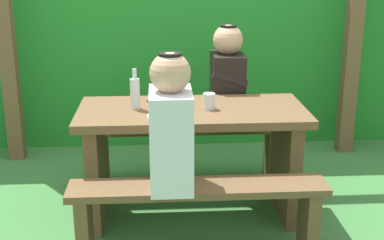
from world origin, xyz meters
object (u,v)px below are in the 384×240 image
object	(u,v)px
bench_far	(188,142)
bottle_right	(169,96)
bottle_left	(135,93)
bench_near	(198,206)
drinking_glass	(209,101)
picnic_table	(192,143)
person_black_coat	(227,80)
cell_phone	(156,102)
person_white_shirt	(171,126)

from	to	relation	value
bench_far	bottle_right	xyz separation A→B (m)	(-0.14, -0.56, 0.50)
bench_far	bottle_left	bearing A→B (deg)	-124.48
bench_near	drinking_glass	size ratio (longest dim) A/B	14.43
picnic_table	bottle_right	world-z (taller)	bottle_right
person_black_coat	bottle_left	size ratio (longest dim) A/B	2.90
bench_far	drinking_glass	distance (m)	0.71
picnic_table	drinking_glass	bearing A→B (deg)	-9.23
bench_far	cell_phone	distance (m)	0.61
bottle_left	cell_phone	bearing A→B (deg)	42.75
bench_near	person_black_coat	bearing A→B (deg)	74.70
bench_near	person_black_coat	xyz separation A→B (m)	(0.28, 1.03, 0.46)
bench_near	bottle_right	xyz separation A→B (m)	(-0.14, 0.48, 0.50)
bench_far	picnic_table	bearing A→B (deg)	-90.00
bottle_left	cell_phone	size ratio (longest dim) A/B	1.77
picnic_table	drinking_glass	distance (m)	0.30
person_white_shirt	bottle_right	bearing A→B (deg)	89.73
drinking_glass	cell_phone	distance (m)	0.36
picnic_table	bench_near	distance (m)	0.55
bench_far	drinking_glass	world-z (taller)	drinking_glass
bench_near	picnic_table	bearing A→B (deg)	90.00
picnic_table	cell_phone	xyz separation A→B (m)	(-0.22, 0.13, 0.24)
bench_near	bottle_left	size ratio (longest dim) A/B	5.64
bench_near	cell_phone	bearing A→B (deg)	108.78
bench_far	cell_phone	world-z (taller)	cell_phone
picnic_table	drinking_glass	size ratio (longest dim) A/B	14.43
drinking_glass	cell_phone	size ratio (longest dim) A/B	0.69
drinking_glass	bench_far	bearing A→B (deg)	100.93
picnic_table	person_black_coat	size ratio (longest dim) A/B	1.95
bench_near	person_white_shirt	bearing A→B (deg)	178.67
person_black_coat	drinking_glass	distance (m)	0.56
bottle_left	cell_phone	distance (m)	0.20
bench_near	person_black_coat	world-z (taller)	person_black_coat
bench_near	person_white_shirt	size ratio (longest dim) A/B	1.95
cell_phone	person_white_shirt	bearing A→B (deg)	-107.95
bench_near	bottle_left	xyz separation A→B (m)	(-0.35, 0.53, 0.51)
picnic_table	bench_far	distance (m)	0.55
bench_far	cell_phone	bearing A→B (deg)	-119.63
picnic_table	person_white_shirt	xyz separation A→B (m)	(-0.14, -0.52, 0.28)
person_white_shirt	drinking_glass	distance (m)	0.56
drinking_glass	bottle_left	xyz separation A→B (m)	(-0.45, 0.03, 0.05)
picnic_table	person_white_shirt	bearing A→B (deg)	-105.46
person_black_coat	bottle_right	world-z (taller)	person_black_coat
person_white_shirt	drinking_glass	size ratio (longest dim) A/B	7.42
bench_near	bench_far	distance (m)	1.04
bottle_left	drinking_glass	bearing A→B (deg)	-3.96
bench_far	bottle_right	distance (m)	0.76
bottle_left	bench_far	bearing A→B (deg)	55.52
bottle_left	cell_phone	xyz separation A→B (m)	(0.13, 0.12, -0.10)
person_white_shirt	bottle_left	distance (m)	0.57
picnic_table	cell_phone	world-z (taller)	cell_phone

